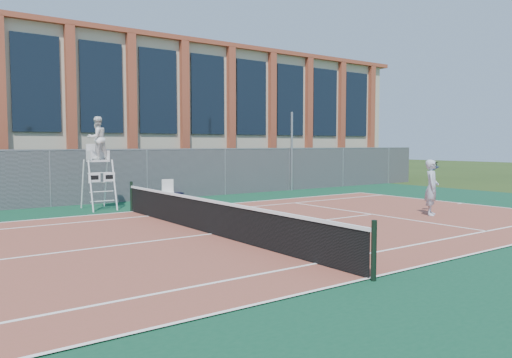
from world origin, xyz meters
TOP-DOWN VIEW (x-y plane):
  - ground at (0.00, 0.00)m, footprint 120.00×120.00m
  - apron at (0.00, 1.00)m, footprint 36.00×20.00m
  - tennis_court at (0.00, 0.00)m, footprint 23.77×10.97m
  - tennis_net at (0.00, 0.00)m, footprint 0.10×11.30m
  - fence at (0.00, 8.80)m, footprint 40.00×0.06m
  - hedge at (0.00, 10.00)m, footprint 40.00×1.40m
  - building at (0.00, 17.95)m, footprint 45.00×10.60m
  - steel_pole at (10.08, 8.70)m, footprint 0.12×0.12m
  - umpire_chair at (-0.72, 7.05)m, footprint 0.98×1.50m
  - plastic_chair at (2.08, 6.94)m, footprint 0.61×0.61m
  - sports_bag_near at (1.83, 8.27)m, footprint 0.72×0.29m
  - sports_bag_far at (3.26, 8.60)m, footprint 0.70×0.38m
  - tennis_player at (7.87, -1.31)m, footprint 1.11×0.85m

SIDE VIEW (x-z plane):
  - ground at x=0.00m, z-range 0.00..0.00m
  - apron at x=0.00m, z-range 0.00..0.01m
  - tennis_court at x=0.00m, z-range 0.01..0.03m
  - sports_bag_far at x=3.26m, z-range 0.01..0.28m
  - sports_bag_near at x=1.83m, z-range 0.01..0.32m
  - tennis_net at x=0.00m, z-range -0.01..1.09m
  - plastic_chair at x=2.08m, z-range 0.10..1.11m
  - tennis_player at x=7.87m, z-range 0.03..1.93m
  - fence at x=0.00m, z-range 0.00..2.20m
  - hedge at x=0.00m, z-range 0.00..2.20m
  - steel_pole at x=10.08m, z-range 0.00..4.12m
  - umpire_chair at x=-0.72m, z-range 0.81..4.31m
  - building at x=0.00m, z-range 0.03..8.26m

